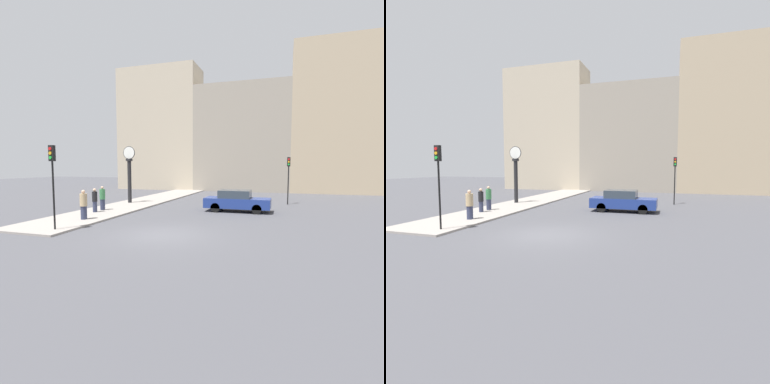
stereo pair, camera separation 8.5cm
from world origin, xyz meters
TOP-DOWN VIEW (x-y plane):
  - ground_plane at (0.00, 0.00)m, footprint 120.00×120.00m
  - sidewalk_corner at (-6.46, 11.27)m, footprint 3.79×26.54m
  - building_row at (0.27, 26.35)m, footprint 33.88×5.00m
  - sedan_car at (2.15, 8.12)m, footprint 4.52×1.75m
  - traffic_light_near at (-5.31, -0.90)m, footprint 0.26×0.24m
  - traffic_light_far at (5.56, 13.24)m, footprint 0.26×0.24m
  - street_clock at (-7.15, 9.72)m, footprint 1.07×0.41m
  - pedestrian_tan_coat at (-5.74, 1.86)m, footprint 0.42×0.42m
  - pedestrian_black_jacket at (-6.78, 4.37)m, footprint 0.34×0.34m
  - pedestrian_green_hoodie at (-6.86, 5.37)m, footprint 0.39×0.39m

SIDE VIEW (x-z plane):
  - ground_plane at x=0.00m, z-range 0.00..0.00m
  - sidewalk_corner at x=-6.46m, z-range 0.00..0.10m
  - sedan_car at x=2.15m, z-range 0.00..1.51m
  - pedestrian_black_jacket at x=-6.78m, z-range 0.10..1.70m
  - pedestrian_green_hoodie at x=-6.86m, z-range 0.09..1.76m
  - pedestrian_tan_coat at x=-5.74m, z-range 0.09..1.80m
  - street_clock at x=-7.15m, z-range 0.12..4.83m
  - traffic_light_far at x=5.56m, z-range 0.84..4.74m
  - traffic_light_near at x=-5.31m, z-range 0.97..5.05m
  - building_row at x=0.27m, z-range -0.79..16.57m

